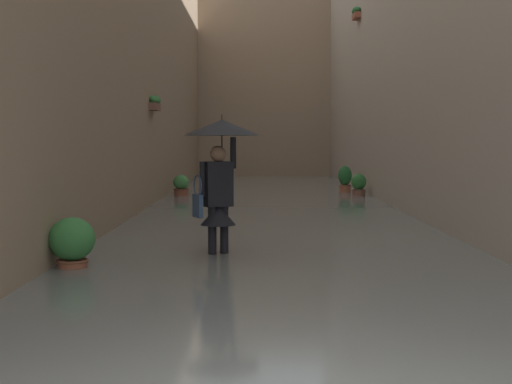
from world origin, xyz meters
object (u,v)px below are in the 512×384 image
at_px(potted_plant_mid_left, 345,181).
at_px(potted_plant_far_right, 72,244).
at_px(potted_plant_near_left, 359,187).
at_px(potted_plant_near_right, 181,188).
at_px(person_wading, 220,158).

xyz_separation_m(potted_plant_mid_left, potted_plant_far_right, (5.03, 13.20, -0.06)).
height_order(potted_plant_far_right, potted_plant_near_left, potted_plant_near_left).
bearing_deg(potted_plant_near_right, potted_plant_far_right, 89.21).
bearing_deg(potted_plant_near_right, potted_plant_near_left, 178.74).
xyz_separation_m(person_wading, potted_plant_near_right, (1.64, -10.59, -1.11)).
height_order(potted_plant_mid_left, potted_plant_far_right, potted_plant_mid_left).
bearing_deg(potted_plant_near_right, person_wading, 98.80).
distance_m(potted_plant_mid_left, potted_plant_near_left, 1.63).
xyz_separation_m(potted_plant_far_right, potted_plant_near_left, (-5.22, -11.59, -0.03)).
xyz_separation_m(potted_plant_far_right, potted_plant_near_right, (-0.16, -11.70, -0.06)).
relative_size(potted_plant_far_right, potted_plant_near_right, 1.04).
bearing_deg(person_wading, potted_plant_near_left, -108.09).
relative_size(person_wading, potted_plant_far_right, 2.65).
relative_size(potted_plant_mid_left, potted_plant_near_right, 1.27).
height_order(person_wading, potted_plant_far_right, person_wading).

